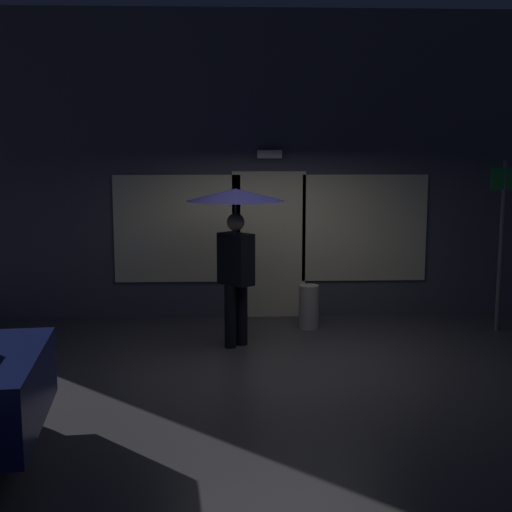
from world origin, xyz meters
name	(u,v)px	position (x,y,z in m)	size (l,w,h in m)	color
ground_plane	(279,359)	(0.00, 0.00, 0.00)	(18.00, 18.00, 0.00)	#423F44
building_facade	(268,168)	(0.00, 2.35, 2.24)	(10.73, 0.48, 4.53)	#4C4C56
person_with_umbrella	(236,222)	(-0.51, 0.59, 1.61)	(1.24, 1.24, 2.03)	black
street_sign_post	(502,235)	(3.17, 1.24, 1.35)	(0.40, 0.07, 2.37)	#595B60
sidewalk_bollard	(309,307)	(0.53, 1.45, 0.31)	(0.28, 0.28, 0.62)	#B2A899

